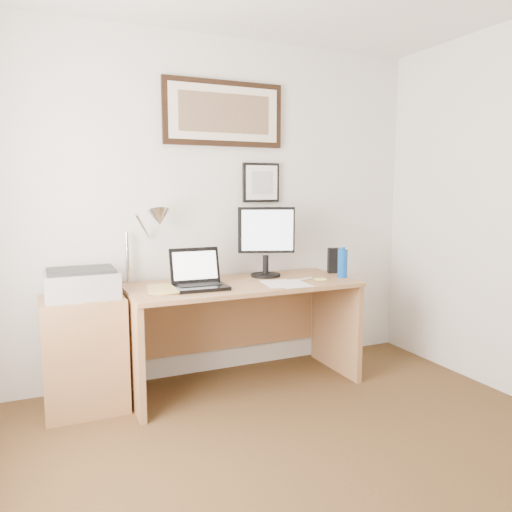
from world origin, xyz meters
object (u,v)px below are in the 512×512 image
book (148,290)px  printer (81,283)px  laptop (199,279)px  side_cabinet (84,354)px  lcd_monitor (266,238)px  water_bottle (343,264)px  desk (238,313)px

book → printer: (-0.39, 0.10, 0.06)m
book → laptop: laptop is taller
side_cabinet → lcd_monitor: (1.32, 0.10, 0.68)m
book → laptop: bearing=-3.3°
water_bottle → desk: size_ratio=0.13×
side_cabinet → water_bottle: (1.83, -0.16, 0.49)m
lcd_monitor → water_bottle: bearing=-26.9°
side_cabinet → printer: printer is taller
water_bottle → printer: bearing=174.5°
side_cabinet → printer: bearing=74.3°
laptop → lcd_monitor: bearing=18.6°
lcd_monitor → printer: 1.34m
water_bottle → lcd_monitor: size_ratio=0.40×
printer → lcd_monitor: bearing=3.6°
laptop → water_bottle: bearing=-3.0°
printer → side_cabinet: bearing=-105.7°
water_bottle → lcd_monitor: 0.60m
water_bottle → book: (-1.43, 0.08, -0.09)m
lcd_monitor → printer: lcd_monitor is taller
desk → laptop: size_ratio=4.57×
water_bottle → book: bearing=176.9°
water_bottle → desk: water_bottle is taller
side_cabinet → water_bottle: bearing=-4.9°
side_cabinet → desk: bearing=1.9°
side_cabinet → lcd_monitor: size_ratio=1.40×
desk → lcd_monitor: (0.25, 0.06, 0.53)m
side_cabinet → desk: 1.08m
laptop → printer: laptop is taller
side_cabinet → book: book is taller
laptop → lcd_monitor: (0.59, 0.20, 0.23)m
side_cabinet → printer: (0.00, 0.02, 0.45)m
desk → lcd_monitor: bearing=14.2°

